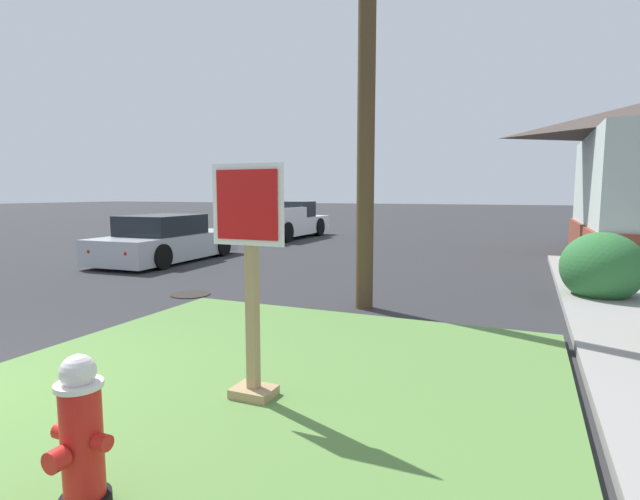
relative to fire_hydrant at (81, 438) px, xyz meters
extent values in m
cube|color=#567F3D|center=(-0.05, 1.87, -0.46)|extent=(5.43, 5.79, 0.08)
cylinder|color=red|center=(0.00, 0.00, -0.03)|extent=(0.22, 0.22, 0.62)
cylinder|color=silver|center=(0.00, 0.00, 0.30)|extent=(0.25, 0.25, 0.03)
sphere|color=silver|center=(0.00, 0.00, 0.37)|extent=(0.19, 0.19, 0.19)
cube|color=silver|center=(0.00, 0.00, 0.44)|extent=(0.04, 0.04, 0.04)
cylinder|color=red|center=(-0.15, 0.00, 0.00)|extent=(0.08, 0.09, 0.09)
cylinder|color=red|center=(0.15, 0.00, 0.00)|extent=(0.08, 0.09, 0.09)
cylinder|color=red|center=(0.00, -0.16, -0.05)|extent=(0.12, 0.09, 0.12)
cube|color=#A3845B|center=(0.08, 1.67, 0.55)|extent=(0.09, 0.09, 1.93)
cube|color=#A3845B|center=(0.08, 1.67, -0.38)|extent=(0.36, 0.28, 0.08)
cube|color=white|center=(0.08, 1.62, 1.24)|extent=(0.67, 0.02, 0.67)
cube|color=red|center=(0.08, 1.61, 1.24)|extent=(0.57, 0.01, 0.57)
cylinder|color=black|center=(-3.35, 5.19, -0.49)|extent=(0.70, 0.70, 0.02)
cube|color=#ADB2B7|center=(-6.76, 8.60, -0.09)|extent=(2.01, 4.46, 0.64)
cube|color=black|center=(-6.75, 8.38, 0.47)|extent=(1.65, 2.08, 0.56)
cylinder|color=black|center=(-7.68, 9.92, -0.19)|extent=(0.25, 0.63, 0.62)
cylinder|color=black|center=(-5.97, 10.00, -0.19)|extent=(0.25, 0.63, 0.62)
cylinder|color=black|center=(-7.56, 7.21, -0.19)|extent=(0.25, 0.63, 0.62)
cylinder|color=black|center=(-5.85, 7.28, -0.19)|extent=(0.25, 0.63, 0.62)
sphere|color=white|center=(-7.40, 10.71, -0.03)|extent=(0.14, 0.14, 0.14)
sphere|color=red|center=(-7.21, 6.43, -0.03)|extent=(0.12, 0.12, 0.12)
sphere|color=white|center=(-6.32, 10.76, -0.03)|extent=(0.14, 0.14, 0.14)
sphere|color=red|center=(-6.12, 6.48, -0.03)|extent=(0.12, 0.12, 0.12)
cube|color=silver|center=(-7.00, 15.78, 0.00)|extent=(2.02, 5.11, 0.68)
cube|color=black|center=(-7.00, 16.50, 0.64)|extent=(1.77, 1.33, 0.68)
cube|color=silver|center=(-7.95, 14.89, 0.56)|extent=(0.10, 2.15, 0.44)
cube|color=silver|center=(-6.04, 14.89, 0.56)|extent=(0.10, 2.15, 0.44)
cube|color=silver|center=(-6.99, 13.28, 0.56)|extent=(1.81, 0.10, 0.44)
cylinder|color=black|center=(-7.94, 17.31, -0.12)|extent=(0.26, 0.76, 0.76)
cylinder|color=black|center=(-6.05, 17.32, -0.12)|extent=(0.26, 0.76, 0.76)
cylinder|color=black|center=(-7.94, 14.25, -0.12)|extent=(0.26, 0.76, 0.76)
cylinder|color=black|center=(-6.05, 14.25, -0.12)|extent=(0.26, 0.76, 0.76)
cylinder|color=#4C3823|center=(-0.15, 5.47, 3.98)|extent=(0.27, 0.27, 8.95)
ellipsoid|color=#2E6C35|center=(3.38, 7.43, 0.09)|extent=(1.30, 1.30, 1.19)
camera|label=1|loc=(2.19, -1.79, 1.33)|focal=27.19mm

